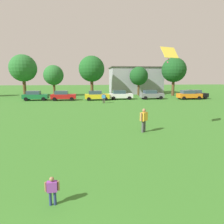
{
  "coord_description": "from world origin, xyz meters",
  "views": [
    {
      "loc": [
        1.55,
        -1.81,
        3.97
      ],
      "look_at": [
        2.96,
        10.14,
        1.9
      ],
      "focal_mm": 32.1,
      "sensor_mm": 36.0,
      "label": 1
    }
  ],
  "objects_px": {
    "parked_car_gray_4": "(151,94)",
    "tree_right": "(139,76)",
    "parked_car_black_6": "(195,94)",
    "tree_left": "(23,68)",
    "bystander_near_trees": "(104,97)",
    "tree_center_right": "(92,69)",
    "child_kite_flyer": "(52,188)",
    "parked_car_red_1": "(63,96)",
    "tree_center_left": "(54,75)",
    "tree_far_right": "(174,70)",
    "parked_car_orange_5": "(189,95)",
    "kite": "(169,53)",
    "adult_bystander": "(144,118)",
    "parked_car_green_0": "(35,96)",
    "parked_car_yellow_2": "(97,95)",
    "parked_car_white_3": "(120,95)"
  },
  "relations": [
    {
      "from": "parked_car_gray_4",
      "to": "tree_left",
      "type": "bearing_deg",
      "value": 161.43
    },
    {
      "from": "kite",
      "to": "parked_car_orange_5",
      "type": "distance_m",
      "value": 24.84
    },
    {
      "from": "tree_left",
      "to": "tree_far_right",
      "type": "bearing_deg",
      "value": -3.2
    },
    {
      "from": "parked_car_white_3",
      "to": "parked_car_gray_4",
      "type": "bearing_deg",
      "value": -1.17
    },
    {
      "from": "tree_right",
      "to": "tree_far_right",
      "type": "distance_m",
      "value": 7.78
    },
    {
      "from": "adult_bystander",
      "to": "parked_car_black_6",
      "type": "relative_size",
      "value": 0.41
    },
    {
      "from": "child_kite_flyer",
      "to": "tree_far_right",
      "type": "distance_m",
      "value": 42.44
    },
    {
      "from": "tree_center_left",
      "to": "tree_center_right",
      "type": "distance_m",
      "value": 8.29
    },
    {
      "from": "child_kite_flyer",
      "to": "adult_bystander",
      "type": "distance_m",
      "value": 9.59
    },
    {
      "from": "tree_center_left",
      "to": "tree_far_right",
      "type": "distance_m",
      "value": 26.24
    },
    {
      "from": "tree_center_right",
      "to": "kite",
      "type": "bearing_deg",
      "value": -80.3
    },
    {
      "from": "parked_car_black_6",
      "to": "child_kite_flyer",
      "type": "bearing_deg",
      "value": -125.43
    },
    {
      "from": "parked_car_black_6",
      "to": "tree_center_right",
      "type": "xyz_separation_m",
      "value": [
        -19.35,
        8.1,
        4.94
      ]
    },
    {
      "from": "parked_car_red_1",
      "to": "tree_far_right",
      "type": "distance_m",
      "value": 24.73
    },
    {
      "from": "parked_car_yellow_2",
      "to": "parked_car_orange_5",
      "type": "height_order",
      "value": "same"
    },
    {
      "from": "parked_car_green_0",
      "to": "parked_car_red_1",
      "type": "bearing_deg",
      "value": -5.67
    },
    {
      "from": "parked_car_black_6",
      "to": "tree_center_left",
      "type": "height_order",
      "value": "tree_center_left"
    },
    {
      "from": "parked_car_red_1",
      "to": "parked_car_black_6",
      "type": "bearing_deg",
      "value": -0.53
    },
    {
      "from": "adult_bystander",
      "to": "parked_car_green_0",
      "type": "relative_size",
      "value": 0.41
    },
    {
      "from": "kite",
      "to": "tree_right",
      "type": "xyz_separation_m",
      "value": [
        5.38,
        30.05,
        -1.39
      ]
    },
    {
      "from": "parked_car_red_1",
      "to": "parked_car_gray_4",
      "type": "height_order",
      "value": "same"
    },
    {
      "from": "parked_car_black_6",
      "to": "tree_far_right",
      "type": "height_order",
      "value": "tree_far_right"
    },
    {
      "from": "child_kite_flyer",
      "to": "parked_car_black_6",
      "type": "bearing_deg",
      "value": 50.84
    },
    {
      "from": "bystander_near_trees",
      "to": "parked_car_orange_5",
      "type": "height_order",
      "value": "parked_car_orange_5"
    },
    {
      "from": "parked_car_green_0",
      "to": "parked_car_red_1",
      "type": "height_order",
      "value": "same"
    },
    {
      "from": "parked_car_white_3",
      "to": "parked_car_orange_5",
      "type": "relative_size",
      "value": 1.0
    },
    {
      "from": "child_kite_flyer",
      "to": "parked_car_red_1",
      "type": "xyz_separation_m",
      "value": [
        -3.29,
        30.18,
        0.29
      ]
    },
    {
      "from": "tree_center_right",
      "to": "tree_left",
      "type": "bearing_deg",
      "value": 176.54
    },
    {
      "from": "parked_car_red_1",
      "to": "tree_right",
      "type": "distance_m",
      "value": 18.08
    },
    {
      "from": "parked_car_black_6",
      "to": "tree_left",
      "type": "relative_size",
      "value": 0.49
    },
    {
      "from": "bystander_near_trees",
      "to": "tree_center_right",
      "type": "height_order",
      "value": "tree_center_right"
    },
    {
      "from": "parked_car_orange_5",
      "to": "kite",
      "type": "bearing_deg",
      "value": -121.24
    },
    {
      "from": "tree_right",
      "to": "parked_car_gray_4",
      "type": "bearing_deg",
      "value": -86.66
    },
    {
      "from": "adult_bystander",
      "to": "parked_car_green_0",
      "type": "distance_m",
      "value": 26.23
    },
    {
      "from": "parked_car_yellow_2",
      "to": "parked_car_orange_5",
      "type": "bearing_deg",
      "value": -1.81
    },
    {
      "from": "tree_center_left",
      "to": "tree_far_right",
      "type": "xyz_separation_m",
      "value": [
        26.16,
        -1.76,
        1.14
      ]
    },
    {
      "from": "kite",
      "to": "bystander_near_trees",
      "type": "bearing_deg",
      "value": 101.44
    },
    {
      "from": "parked_car_orange_5",
      "to": "tree_far_right",
      "type": "distance_m",
      "value": 9.23
    },
    {
      "from": "parked_car_gray_4",
      "to": "tree_left",
      "type": "height_order",
      "value": "tree_left"
    },
    {
      "from": "parked_car_gray_4",
      "to": "tree_right",
      "type": "xyz_separation_m",
      "value": [
        -0.47,
        8.0,
        3.46
      ]
    },
    {
      "from": "parked_car_green_0",
      "to": "tree_far_right",
      "type": "height_order",
      "value": "tree_far_right"
    },
    {
      "from": "child_kite_flyer",
      "to": "parked_car_gray_4",
      "type": "relative_size",
      "value": 0.22
    },
    {
      "from": "bystander_near_trees",
      "to": "tree_center_left",
      "type": "relative_size",
      "value": 0.23
    },
    {
      "from": "adult_bystander",
      "to": "parked_car_gray_4",
      "type": "relative_size",
      "value": 0.41
    },
    {
      "from": "bystander_near_trees",
      "to": "parked_car_orange_5",
      "type": "relative_size",
      "value": 0.36
    },
    {
      "from": "tree_center_left",
      "to": "parked_car_red_1",
      "type": "bearing_deg",
      "value": -71.57
    },
    {
      "from": "kite",
      "to": "parked_car_green_0",
      "type": "distance_m",
      "value": 27.39
    },
    {
      "from": "child_kite_flyer",
      "to": "tree_right",
      "type": "relative_size",
      "value": 0.15
    },
    {
      "from": "parked_car_yellow_2",
      "to": "parked_car_white_3",
      "type": "distance_m",
      "value": 4.49
    },
    {
      "from": "parked_car_black_6",
      "to": "parked_car_gray_4",
      "type": "bearing_deg",
      "value": 176.71
    }
  ]
}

